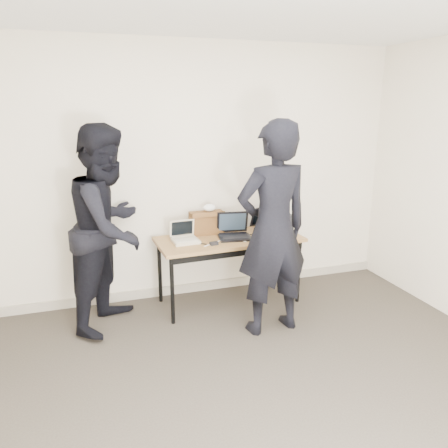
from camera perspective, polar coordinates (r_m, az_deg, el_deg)
name	(u,v)px	position (r m, az deg, el deg)	size (l,w,h in m)	color
room	(291,229)	(2.62, 8.73, -0.60)	(4.60, 4.60, 2.80)	#3A342C
desk	(230,243)	(4.56, 0.74, -2.56)	(1.53, 0.73, 0.72)	olive
laptop_beige	(185,238)	(4.43, -5.15, -1.79)	(0.27, 0.27, 0.21)	beige
laptop_center	(234,232)	(4.56, 1.32, -1.01)	(0.37, 0.36, 0.26)	black
laptop_right	(269,224)	(4.89, 5.85, -0.01)	(0.40, 0.39, 0.24)	black
leather_satchel	(207,222)	(4.66, -2.25, 0.23)	(0.37, 0.19, 0.25)	brown
tissue	(209,208)	(4.63, -1.93, 2.15)	(0.13, 0.10, 0.08)	white
equipment_box	(277,221)	(4.91, 7.00, 0.38)	(0.29, 0.24, 0.17)	black
power_brick	(214,243)	(4.32, -1.33, -2.55)	(0.08, 0.05, 0.03)	black
cables	(234,237)	(4.56, 1.27, -1.73)	(1.15, 0.47, 0.01)	black
person_typist	(273,230)	(3.93, 6.40, -0.78)	(0.71, 0.47, 1.95)	black
person_observer	(109,228)	(4.19, -14.76, -0.50)	(0.93, 0.72, 1.91)	black
baseboard	(199,287)	(5.05, -3.31, -8.17)	(4.50, 0.03, 0.10)	#ACA28E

